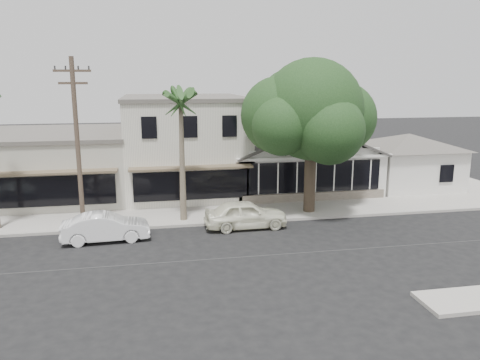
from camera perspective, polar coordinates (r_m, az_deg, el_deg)
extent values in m
plane|color=black|center=(21.76, 4.05, -9.11)|extent=(140.00, 140.00, 0.00)
cube|color=#9E9991|center=(27.61, -16.02, -4.74)|extent=(90.00, 3.50, 0.15)
cube|color=white|center=(34.29, 6.89, 1.37)|extent=(10.00, 8.00, 3.00)
cube|color=black|center=(30.47, 9.19, 0.41)|extent=(8.80, 0.10, 2.00)
cube|color=#60564C|center=(30.79, 9.09, -2.14)|extent=(9.60, 0.18, 0.70)
cube|color=white|center=(36.71, 19.67, 1.46)|extent=(6.00, 6.00, 3.00)
cube|color=silver|center=(33.49, -6.77, 4.15)|extent=(8.00, 10.00, 6.50)
cube|color=#B2AF9F|center=(34.26, -21.91, 1.58)|extent=(10.00, 10.00, 4.20)
cylinder|color=brown|center=(25.30, -19.17, 3.81)|extent=(0.24, 0.24, 9.00)
cube|color=brown|center=(25.07, -19.79, 12.43)|extent=(1.80, 0.12, 0.12)
cube|color=brown|center=(25.07, -19.69, 11.06)|extent=(1.40, 0.12, 0.12)
imported|color=white|center=(25.28, 0.70, -4.20)|extent=(4.49, 1.88, 1.52)
imported|color=white|center=(24.25, -16.06, -5.55)|extent=(4.34, 1.75, 1.40)
cylinder|color=#46382A|center=(28.02, 8.50, -0.49)|extent=(0.68, 0.68, 3.60)
sphere|color=#183214|center=(27.40, 8.79, 8.50)|extent=(5.85, 5.85, 5.85)
sphere|color=#183214|center=(28.80, 12.14, 7.42)|extent=(4.28, 4.28, 4.28)
sphere|color=#183214|center=(27.32, 4.85, 7.87)|extent=(4.50, 4.50, 4.50)
sphere|color=#183214|center=(26.07, 10.88, 6.00)|extent=(3.83, 3.83, 3.83)
sphere|color=#183214|center=(28.88, 6.33, 9.42)|extent=(4.05, 4.05, 4.05)
sphere|color=#183214|center=(29.31, 10.33, 10.22)|extent=(3.60, 3.60, 3.60)
sphere|color=#183214|center=(26.00, 5.15, 6.65)|extent=(3.38, 3.38, 3.38)
cone|color=#726651|center=(25.91, -7.06, 1.80)|extent=(0.38, 0.38, 6.52)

